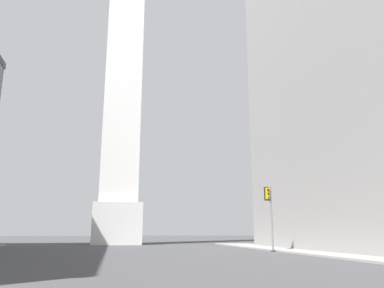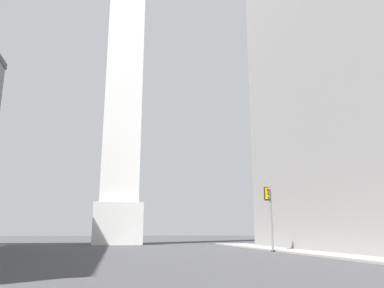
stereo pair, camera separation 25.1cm
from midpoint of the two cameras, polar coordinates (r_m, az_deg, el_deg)
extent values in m
cube|color=silver|center=(59.16, -11.46, -11.82)|extent=(7.18, 7.18, 6.09)
cube|color=white|center=(66.93, -10.24, 14.86)|extent=(5.74, 5.74, 54.10)
cylinder|color=slate|center=(37.50, 11.83, -11.04)|extent=(0.18, 0.18, 6.17)
cylinder|color=#262626|center=(37.52, 12.06, -15.68)|extent=(0.40, 0.40, 0.10)
cube|color=#E5B20F|center=(37.55, 11.25, -7.42)|extent=(0.36, 0.36, 1.10)
cube|color=black|center=(37.72, 11.16, -7.45)|extent=(0.58, 0.07, 1.32)
sphere|color=#410907|center=(37.41, 11.32, -6.87)|extent=(0.22, 0.22, 0.22)
sphere|color=#483506|center=(37.37, 11.34, -7.39)|extent=(0.22, 0.22, 0.22)
sphere|color=green|center=(37.34, 11.37, -7.91)|extent=(0.22, 0.22, 0.22)
camera|label=1|loc=(0.13, -90.17, 0.04)|focal=35.00mm
camera|label=2|loc=(0.13, 89.83, -0.04)|focal=35.00mm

